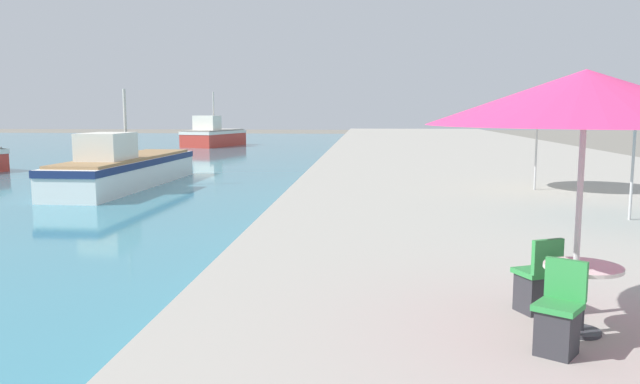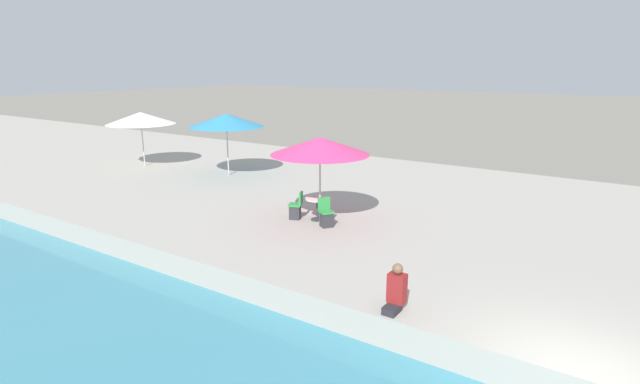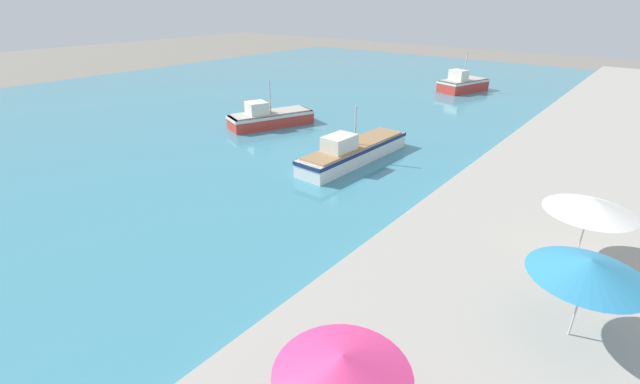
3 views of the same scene
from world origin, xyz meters
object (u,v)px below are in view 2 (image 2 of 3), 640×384
object	(u,v)px
cafe_umbrella_pink	(320,146)
cafe_table	(317,204)
cafe_umbrella_striped	(141,118)
cafe_chair_right	(326,216)
cafe_chair_left	(296,209)
person_at_quay	(396,290)
cafe_umbrella_white	(226,120)

from	to	relation	value
cafe_umbrella_pink	cafe_table	distance (m)	1.96
cafe_umbrella_striped	cafe_chair_right	xyz separation A→B (m)	(-3.08, -12.88, -2.05)
cafe_table	cafe_umbrella_striped	bearing A→B (deg)	77.74
cafe_umbrella_pink	cafe_chair_left	size ratio (longest dim) A/B	3.43
cafe_chair_right	person_at_quay	world-z (taller)	person_at_quay
person_at_quay	cafe_umbrella_striped	bearing A→B (deg)	68.04
cafe_umbrella_white	cafe_table	size ratio (longest dim) A/B	4.21
cafe_chair_left	cafe_chair_right	distance (m)	1.26
cafe_umbrella_white	cafe_chair_left	distance (m)	7.82
person_at_quay	cafe_chair_right	bearing A→B (deg)	47.77
cafe_umbrella_striped	cafe_chair_left	size ratio (longest dim) A/B	3.67
cafe_chair_left	cafe_chair_right	size ratio (longest dim) A/B	1.00
person_at_quay	cafe_table	bearing A→B (deg)	48.65
cafe_umbrella_white	cafe_table	bearing A→B (deg)	-115.13
cafe_umbrella_striped	cafe_table	world-z (taller)	cafe_umbrella_striped
cafe_chair_right	cafe_table	bearing A→B (deg)	-90.00
cafe_umbrella_striped	cafe_chair_left	bearing A→B (deg)	-104.30
cafe_table	person_at_quay	world-z (taller)	person_at_quay
cafe_umbrella_pink	cafe_chair_left	xyz separation A→B (m)	(-0.16, 0.85, -2.16)
cafe_umbrella_striped	cafe_umbrella_pink	bearing A→B (deg)	-102.67
cafe_umbrella_white	cafe_chair_left	size ratio (longest dim) A/B	3.70
cafe_umbrella_pink	cafe_umbrella_white	size ratio (longest dim) A/B	0.93
cafe_umbrella_pink	cafe_umbrella_striped	bearing A→B (deg)	77.33
cafe_umbrella_pink	person_at_quay	world-z (taller)	cafe_umbrella_pink
cafe_umbrella_white	person_at_quay	distance (m)	14.35
cafe_umbrella_pink	cafe_umbrella_white	bearing A→B (deg)	64.57
cafe_table	cafe_chair_left	xyz separation A→B (m)	(-0.29, 0.66, -0.21)
cafe_chair_left	cafe_umbrella_pink	bearing A→B (deg)	-103.46
cafe_umbrella_white	cafe_chair_right	distance (m)	8.94
cafe_table	cafe_chair_right	size ratio (longest dim) A/B	0.88
cafe_umbrella_striped	cafe_chair_right	bearing A→B (deg)	-103.44
cafe_umbrella_striped	cafe_chair_left	xyz separation A→B (m)	(-2.96, -11.63, -2.05)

